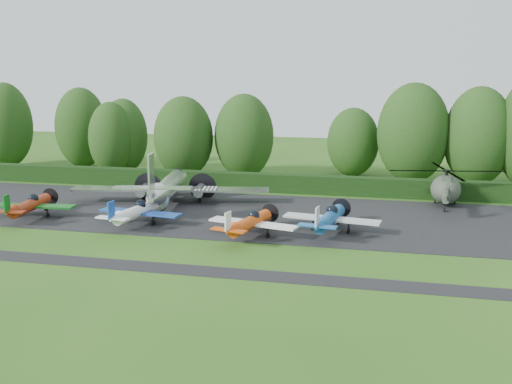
% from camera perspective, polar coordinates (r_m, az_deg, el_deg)
% --- Properties ---
extents(ground, '(160.00, 160.00, 0.00)m').
position_cam_1_polar(ground, '(44.60, -8.76, -4.92)').
color(ground, '#285718').
rests_on(ground, ground).
extents(apron, '(70.00, 18.00, 0.01)m').
position_cam_1_polar(apron, '(53.71, -4.85, -2.03)').
color(apron, black).
rests_on(apron, ground).
extents(taxiway_verge, '(70.00, 2.00, 0.00)m').
position_cam_1_polar(taxiway_verge, '(39.35, -11.98, -7.26)').
color(taxiway_verge, black).
rests_on(taxiway_verge, ground).
extents(hedgerow, '(90.00, 1.60, 2.00)m').
position_cam_1_polar(hedgerow, '(64.03, -1.88, 0.19)').
color(hedgerow, black).
rests_on(hedgerow, ground).
extents(transport_plane, '(19.75, 15.14, 6.33)m').
position_cam_1_polar(transport_plane, '(56.55, -8.83, 0.38)').
color(transport_plane, silver).
rests_on(transport_plane, ground).
extents(light_plane_red, '(7.64, 8.03, 2.94)m').
position_cam_1_polar(light_plane_red, '(54.81, -21.64, -1.22)').
color(light_plane_red, maroon).
rests_on(light_plane_red, ground).
extents(light_plane_white, '(7.49, 7.88, 2.88)m').
position_cam_1_polar(light_plane_white, '(49.67, -11.82, -1.92)').
color(light_plane_white, white).
rests_on(light_plane_white, ground).
extents(light_plane_orange, '(7.44, 7.82, 2.86)m').
position_cam_1_polar(light_plane_orange, '(45.00, -0.57, -3.06)').
color(light_plane_orange, '#D5460C').
rests_on(light_plane_orange, ground).
extents(light_plane_blue, '(7.95, 8.36, 3.06)m').
position_cam_1_polar(light_plane_blue, '(46.47, 7.40, -2.59)').
color(light_plane_blue, '#19549A').
rests_on(light_plane_blue, ground).
extents(helicopter, '(11.10, 13.00, 3.58)m').
position_cam_1_polar(helicopter, '(58.81, 18.46, 0.51)').
color(helicopter, '#384333').
rests_on(helicopter, ground).
extents(tree_0, '(6.25, 6.25, 9.77)m').
position_cam_1_polar(tree_0, '(77.47, -13.09, 5.49)').
color(tree_0, black).
rests_on(tree_0, ground).
extents(tree_1, '(7.37, 7.37, 10.51)m').
position_cam_1_polar(tree_1, '(71.19, -1.20, 5.59)').
color(tree_1, black).
rests_on(tree_1, ground).
extents(tree_2, '(7.22, 7.22, 11.81)m').
position_cam_1_polar(tree_2, '(87.78, -23.74, 6.16)').
color(tree_2, black).
rests_on(tree_2, ground).
extents(tree_3, '(7.12, 7.12, 11.13)m').
position_cam_1_polar(tree_3, '(83.50, -17.07, 6.16)').
color(tree_3, black).
rests_on(tree_3, ground).
extents(tree_4, '(7.70, 7.70, 11.49)m').
position_cam_1_polar(tree_4, '(70.83, 21.33, 5.19)').
color(tree_4, black).
rests_on(tree_4, ground).
extents(tree_5, '(6.54, 6.54, 8.73)m').
position_cam_1_polar(tree_5, '(73.77, 9.67, 4.94)').
color(tree_5, black).
rests_on(tree_5, ground).
extents(tree_7, '(7.43, 7.43, 10.19)m').
position_cam_1_polar(tree_7, '(72.21, -7.27, 5.45)').
color(tree_7, black).
rests_on(tree_7, ground).
extents(tree_8, '(8.40, 8.40, 11.90)m').
position_cam_1_polar(tree_8, '(70.30, 15.43, 5.68)').
color(tree_8, black).
rests_on(tree_8, ground).
extents(tree_10, '(5.74, 5.74, 9.43)m').
position_cam_1_polar(tree_10, '(76.06, -14.28, 5.20)').
color(tree_10, black).
rests_on(tree_10, ground).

